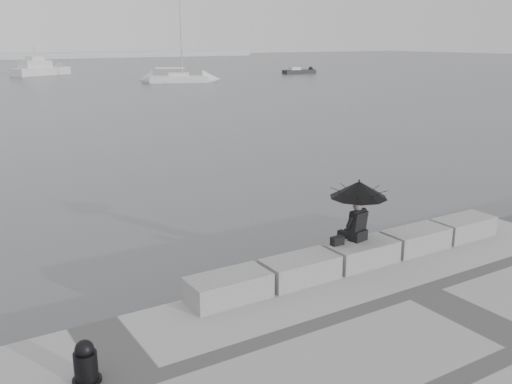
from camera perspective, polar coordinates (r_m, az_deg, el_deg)
ground at (r=13.52m, az=9.10°, el=-8.46°), size 360.00×360.00×0.00m
stone_block_far_left at (r=11.07m, az=-2.79°, el=-9.53°), size 1.60×0.80×0.50m
stone_block_left at (r=11.91m, az=4.43°, el=-7.71°), size 1.60×0.80×0.50m
stone_block_centre at (r=12.93m, az=10.55°, el=-6.06°), size 1.60×0.80×0.50m
stone_block_right at (r=14.08m, az=15.70°, el=-4.60°), size 1.60×0.80×0.50m
stone_block_far_right at (r=15.33m, az=20.02°, el=-3.35°), size 1.60×0.80×0.50m
seated_person at (r=12.70m, az=10.24°, el=-0.36°), size 1.28×1.28×1.39m
bag at (r=12.60m, az=8.13°, el=-4.86°), size 0.29×0.16×0.18m
mooring_bollard at (r=8.98m, az=-16.66°, el=-16.22°), size 0.43×0.43×0.68m
sailboat_right at (r=73.40m, az=-7.72°, el=11.22°), size 7.60×4.99×12.90m
motor_cruiser at (r=93.04m, az=-20.73°, el=11.42°), size 9.20×6.59×4.50m
small_motorboat at (r=91.24m, az=4.33°, el=11.92°), size 5.40×2.03×1.10m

